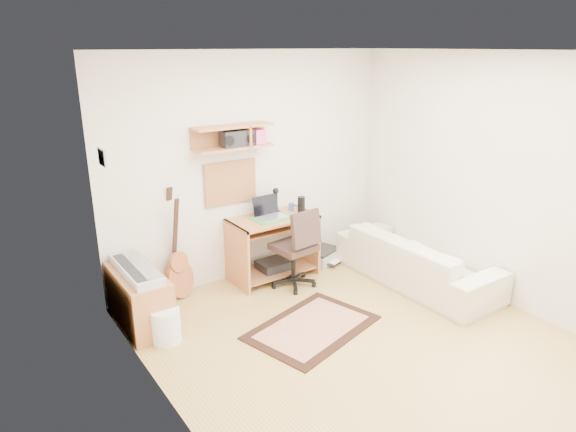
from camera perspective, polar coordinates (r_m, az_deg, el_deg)
floor at (r=4.94m, az=8.60°, el=-14.07°), size 3.60×4.00×0.01m
ceiling at (r=4.17m, az=10.40°, el=17.76°), size 3.60×4.00×0.01m
back_wall at (r=5.93m, az=-4.04°, el=5.44°), size 3.60×0.01×2.60m
left_wall at (r=3.46m, az=-12.95°, el=-4.80°), size 0.01×4.00×2.60m
right_wall at (r=5.74m, az=22.64°, el=3.60°), size 0.01×4.00×2.60m
wall_shelf at (r=5.60m, az=-6.12°, el=8.77°), size 0.90×0.25×0.26m
cork_board at (r=5.80m, az=-6.44°, el=3.74°), size 0.64×0.03×0.49m
wall_photo at (r=4.72m, az=-20.03°, el=6.16°), size 0.02×0.20×0.15m
desk at (r=6.03m, az=-1.70°, el=-3.53°), size 1.00×0.55×0.75m
laptop at (r=5.83m, az=-1.91°, el=0.92°), size 0.35×0.35×0.25m
speaker at (r=6.03m, az=1.49°, el=1.26°), size 0.09×0.09×0.20m
desk_lamp at (r=6.05m, az=-1.24°, el=1.86°), size 0.10×0.10×0.31m
pencil_cup at (r=6.14m, az=0.36°, el=1.07°), size 0.06×0.06×0.09m
boombox at (r=5.62m, az=-5.74°, el=8.60°), size 0.35×0.16×0.18m
rug at (r=5.14m, az=2.71°, el=-12.29°), size 1.42×1.12×0.02m
task_chair at (r=5.78m, az=0.62°, el=-3.46°), size 0.54×0.54×0.95m
cabinet at (r=5.29m, az=-16.25°, el=-8.85°), size 0.40×0.90×0.55m
music_keyboard at (r=5.16m, az=-16.56°, el=-5.75°), size 0.27×0.86×0.08m
guitar at (r=5.58m, az=-12.21°, el=-3.15°), size 0.37×0.29×1.24m
waste_basket at (r=4.99m, az=-13.47°, el=-11.81°), size 0.32×0.32×0.33m
printer at (r=6.57m, az=3.71°, el=-4.40°), size 0.52×0.46×0.16m
sofa at (r=6.07m, az=14.21°, el=-3.88°), size 0.58×1.97×0.77m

